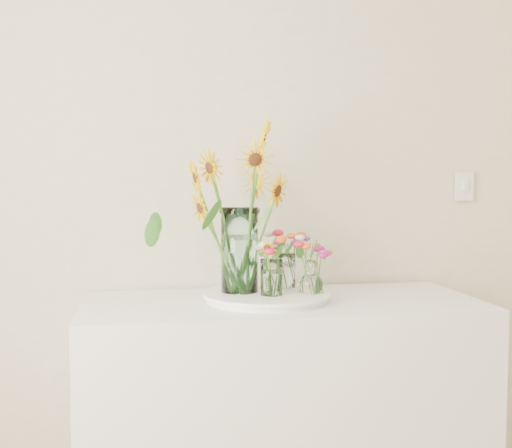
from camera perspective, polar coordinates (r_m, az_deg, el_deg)
name	(u,v)px	position (r m, az deg, el deg)	size (l,w,h in m)	color
counter	(282,424)	(2.42, 2.29, -17.30)	(1.40, 0.60, 0.90)	white
tray	(266,297)	(2.28, 0.92, -6.53)	(0.43, 0.43, 0.03)	white
mason_jar	(240,250)	(2.27, -1.47, -2.35)	(0.13, 0.13, 0.31)	#BAF8E9
sunflower_bouquet	(239,207)	(2.26, -1.48, 1.49)	(0.73, 0.73, 0.61)	#EBB204
small_vase_a	(271,278)	(2.22, 1.38, -4.80)	(0.08, 0.08, 0.13)	white
wildflower_posy_a	(271,265)	(2.21, 1.38, -3.65)	(0.18, 0.18, 0.22)	#E55313
small_vase_b	(311,278)	(2.26, 4.92, -4.76)	(0.08, 0.08, 0.12)	white
wildflower_posy_b	(311,265)	(2.26, 4.93, -3.63)	(0.19, 0.19, 0.21)	#E55313
small_vase_c	(285,271)	(2.38, 2.63, -4.19)	(0.08, 0.08, 0.13)	white
wildflower_posy_c	(285,259)	(2.37, 2.63, -3.12)	(0.18, 0.18, 0.22)	#E55313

